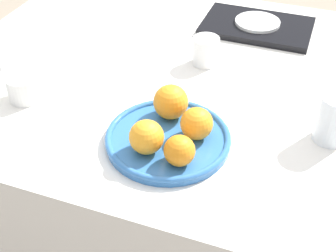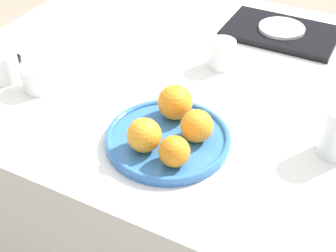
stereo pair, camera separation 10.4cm
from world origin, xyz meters
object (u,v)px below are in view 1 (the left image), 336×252
Objects in this scene: orange_1 at (147,137)px; orange_3 at (170,102)px; water_glass at (334,119)px; cup_2 at (206,51)px; side_plate at (258,22)px; orange_0 at (197,124)px; orange_2 at (179,151)px; serving_tray at (257,26)px; cup_3 at (24,87)px; fruit_platter at (168,139)px.

orange_3 reaches higher than orange_1.
water_glass is 1.44× the size of cup_2.
orange_0 is at bearing -91.55° from side_plate.
orange_1 is at bearing -91.08° from cup_2.
serving_tray is (0.02, 0.70, -0.04)m from orange_2.
cup_2 is at bearing 148.37° from water_glass.
serving_tray is at bearing 88.45° from orange_0.
side_plate is (0.02, 0.70, -0.03)m from orange_2.
cup_3 is (-0.39, -0.33, -0.01)m from cup_2.
orange_1 reaches higher than serving_tray.
cup_3 is at bearing -174.64° from orange_3.
orange_1 is at bearing -136.33° from orange_0.
side_plate is (0.02, 0.60, -0.03)m from orange_0.
water_glass is at bearing 22.50° from orange_0.
serving_tray is at bearing 83.15° from fruit_platter.
fruit_platter is at bearing -157.22° from orange_0.
water_glass is (0.29, 0.12, 0.00)m from orange_0.
cup_3 is at bearing 178.02° from orange_0.
cup_2 is at bearing 102.96° from orange_0.
orange_2 is (-0.01, -0.10, -0.00)m from orange_0.
cup_2 is at bearing 88.92° from orange_1.
side_plate is (0.00, 0.00, 0.02)m from serving_tray.
cup_2 is 0.51m from cup_3.
side_plate is (0.08, 0.63, 0.01)m from fruit_platter.
orange_2 is 0.47× the size of side_plate.
water_glass is 0.81× the size of side_plate.
orange_2 reaches higher than cup_3.
fruit_platter is 3.59× the size of cup_2.
water_glass is (0.29, 0.21, 0.01)m from orange_2.
orange_2 is 0.70m from side_plate.
fruit_platter is 0.08m from orange_1.
orange_1 is 0.92× the size of orange_3.
cup_3 is (-0.48, -0.59, 0.02)m from serving_tray.
cup_2 reaches higher than fruit_platter.
orange_3 is at bearing -100.23° from serving_tray.
orange_3 reaches higher than fruit_platter.
orange_1 is 0.70m from serving_tray.
cup_3 is at bearing -172.24° from water_glass.
orange_0 is at bearing 85.49° from orange_2.
cup_2 is (-0.08, 0.34, -0.01)m from orange_0.
cup_3 reaches higher than serving_tray.
orange_3 is 0.38m from cup_3.
serving_tray is 0.28m from cup_2.
fruit_platter is 0.08m from orange_0.
orange_2 is at bearing -94.51° from orange_0.
water_glass reaches higher than serving_tray.
serving_tray is at bearing 81.44° from orange_1.
serving_tray is (0.10, 0.55, -0.05)m from orange_3.
orange_0 is 0.12m from orange_1.
orange_3 is (-0.08, 0.05, 0.00)m from orange_0.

